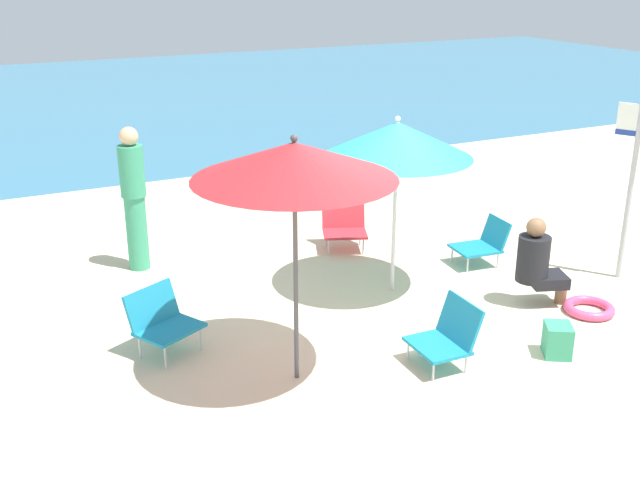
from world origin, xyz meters
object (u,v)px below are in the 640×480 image
(beach_chair_d, at_px, (162,319))
(warning_sign, at_px, (634,165))
(person_a, at_px, (538,261))
(beach_bag, at_px, (558,340))
(umbrella_red, at_px, (294,161))
(beach_chair_b, at_px, (448,334))
(umbrella_teal, at_px, (397,140))
(swim_ring, at_px, (589,308))
(beach_chair_c, at_px, (483,242))
(beach_chair_a, at_px, (344,225))
(person_b, at_px, (134,198))

(beach_chair_d, bearing_deg, warning_sign, 56.51)
(person_a, height_order, beach_bag, person_a)
(umbrella_red, bearing_deg, person_a, 5.13)
(person_a, bearing_deg, beach_chair_b, -137.99)
(umbrella_teal, xyz_separation_m, swim_ring, (1.50, -1.37, -1.61))
(beach_chair_c, xyz_separation_m, swim_ring, (0.15, -1.56, -0.22))
(beach_chair_b, xyz_separation_m, person_a, (1.53, 0.62, 0.19))
(beach_bag, bearing_deg, umbrella_red, 163.20)
(beach_chair_a, bearing_deg, umbrella_red, -12.47)
(beach_chair_d, relative_size, swim_ring, 1.41)
(umbrella_teal, distance_m, person_b, 3.04)
(umbrella_red, height_order, beach_bag, umbrella_red)
(person_a, bearing_deg, umbrella_teal, 159.35)
(beach_chair_d, height_order, swim_ring, beach_chair_d)
(umbrella_red, distance_m, warning_sign, 4.23)
(person_a, distance_m, beach_bag, 1.14)
(beach_chair_d, height_order, warning_sign, warning_sign)
(person_a, xyz_separation_m, swim_ring, (0.37, -0.41, -0.43))
(swim_ring, bearing_deg, beach_chair_c, 95.48)
(umbrella_teal, relative_size, person_b, 1.15)
(person_b, height_order, warning_sign, warning_sign)
(person_a, distance_m, warning_sign, 1.58)
(beach_chair_d, bearing_deg, swim_ring, 47.60)
(umbrella_teal, bearing_deg, swim_ring, -42.39)
(person_b, relative_size, warning_sign, 0.83)
(beach_chair_a, bearing_deg, beach_chair_d, -36.34)
(beach_chair_d, xyz_separation_m, person_a, (3.72, -0.71, 0.16))
(beach_chair_a, relative_size, beach_bag, 2.27)
(beach_chair_a, height_order, swim_ring, beach_chair_a)
(umbrella_teal, xyz_separation_m, beach_chair_b, (-0.40, -1.59, -1.37))
(umbrella_red, distance_m, person_b, 3.28)
(beach_bag, bearing_deg, swim_ring, 30.07)
(umbrella_red, relative_size, beach_chair_d, 2.97)
(person_a, relative_size, swim_ring, 1.87)
(umbrella_red, distance_m, beach_chair_d, 2.06)
(person_b, bearing_deg, beach_chair_c, 85.79)
(umbrella_red, xyz_separation_m, warning_sign, (4.17, 0.40, -0.61))
(beach_chair_b, relative_size, beach_bag, 1.94)
(warning_sign, xyz_separation_m, beach_bag, (-1.90, -1.08, -1.15))
(beach_chair_a, xyz_separation_m, beach_chair_d, (-2.73, -1.63, 0.03))
(beach_chair_b, bearing_deg, beach_chair_c, -133.21)
(beach_chair_c, bearing_deg, warning_sign, 144.24)
(beach_chair_a, bearing_deg, umbrella_teal, 16.79)
(beach_chair_c, height_order, beach_bag, beach_chair_c)
(umbrella_teal, xyz_separation_m, umbrella_red, (-1.69, -1.21, 0.25))
(beach_chair_d, distance_m, beach_bag, 3.58)
(beach_chair_c, relative_size, beach_bag, 2.07)
(warning_sign, bearing_deg, umbrella_red, 157.59)
(beach_chair_b, xyz_separation_m, swim_ring, (1.90, 0.22, -0.24))
(umbrella_teal, relative_size, beach_bag, 6.33)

